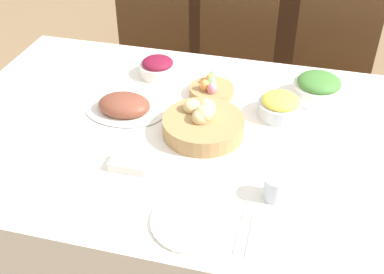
{
  "coord_description": "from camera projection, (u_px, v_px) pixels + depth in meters",
  "views": [
    {
      "loc": [
        0.34,
        -1.36,
        1.77
      ],
      "look_at": [
        0.01,
        -0.09,
        0.79
      ],
      "focal_mm": 45.0,
      "sensor_mm": 36.0,
      "label": 1
    }
  ],
  "objects": [
    {
      "name": "beet_salad_bowl",
      "position": [
        158.0,
        67.0,
        2.04
      ],
      "size": [
        0.16,
        0.16,
        0.08
      ],
      "color": "silver",
      "rests_on": "dining_table"
    },
    {
      "name": "drinking_cup",
      "position": [
        275.0,
        188.0,
        1.44
      ],
      "size": [
        0.07,
        0.07,
        0.08
      ],
      "color": "silver",
      "rests_on": "dining_table"
    },
    {
      "name": "fork",
      "position": [
        144.0,
        213.0,
        1.4
      ],
      "size": [
        0.01,
        0.17,
        0.0
      ],
      "rotation": [
        0.0,
        0.0,
        -0.02
      ],
      "color": "silver",
      "rests_on": "dining_table"
    },
    {
      "name": "spoon",
      "position": [
        251.0,
        234.0,
        1.34
      ],
      "size": [
        0.01,
        0.17,
        0.0
      ],
      "rotation": [
        0.0,
        0.0,
        0.02
      ],
      "color": "silver",
      "rests_on": "dining_table"
    },
    {
      "name": "bread_basket",
      "position": [
        203.0,
        123.0,
        1.71
      ],
      "size": [
        0.29,
        0.29,
        0.11
      ],
      "color": "#AD8451",
      "rests_on": "dining_table"
    },
    {
      "name": "ham_platter",
      "position": [
        124.0,
        106.0,
        1.82
      ],
      "size": [
        0.31,
        0.22,
        0.08
      ],
      "color": "silver",
      "rests_on": "dining_table"
    },
    {
      "name": "ground_plane",
      "position": [
        194.0,
        265.0,
        2.19
      ],
      "size": [
        12.0,
        12.0,
        0.0
      ],
      "primitive_type": "plane",
      "color": "#937551"
    },
    {
      "name": "green_salad_bowl",
      "position": [
        318.0,
        88.0,
        1.88
      ],
      "size": [
        0.2,
        0.2,
        0.1
      ],
      "color": "silver",
      "rests_on": "dining_table"
    },
    {
      "name": "egg_basket",
      "position": [
        211.0,
        89.0,
        1.92
      ],
      "size": [
        0.18,
        0.18,
        0.08
      ],
      "color": "#AD8451",
      "rests_on": "dining_table"
    },
    {
      "name": "knife",
      "position": [
        241.0,
        232.0,
        1.35
      ],
      "size": [
        0.01,
        0.17,
        0.0
      ],
      "rotation": [
        0.0,
        0.0,
        -0.02
      ],
      "color": "silver",
      "rests_on": "dining_table"
    },
    {
      "name": "chair_far_center",
      "position": [
        231.0,
        66.0,
        2.63
      ],
      "size": [
        0.44,
        0.44,
        0.97
      ],
      "rotation": [
        0.0,
        0.0,
        -0.04
      ],
      "color": "brown",
      "rests_on": "ground"
    },
    {
      "name": "butter_dish",
      "position": [
        130.0,
        164.0,
        1.56
      ],
      "size": [
        0.12,
        0.08,
        0.03
      ],
      "color": "silver",
      "rests_on": "dining_table"
    },
    {
      "name": "dining_table",
      "position": [
        194.0,
        205.0,
        1.96
      ],
      "size": [
        1.85,
        1.19,
        0.75
      ],
      "color": "white",
      "rests_on": "ground"
    },
    {
      "name": "chair_far_left",
      "position": [
        148.0,
        56.0,
        2.73
      ],
      "size": [
        0.44,
        0.44,
        0.97
      ],
      "rotation": [
        0.0,
        0.0,
        0.04
      ],
      "color": "brown",
      "rests_on": "ground"
    },
    {
      "name": "pineapple_bowl",
      "position": [
        280.0,
        106.0,
        1.79
      ],
      "size": [
        0.17,
        0.17,
        0.09
      ],
      "color": "silver",
      "rests_on": "dining_table"
    },
    {
      "name": "dinner_plate",
      "position": [
        191.0,
        222.0,
        1.37
      ],
      "size": [
        0.24,
        0.24,
        0.01
      ],
      "color": "silver",
      "rests_on": "dining_table"
    },
    {
      "name": "chair_far_right",
      "position": [
        330.0,
        78.0,
        2.53
      ],
      "size": [
        0.43,
        0.43,
        0.97
      ],
      "rotation": [
        0.0,
        0.0,
        -0.02
      ],
      "color": "brown",
      "rests_on": "ground"
    },
    {
      "name": "sideboard",
      "position": [
        234.0,
        18.0,
        3.32
      ],
      "size": [
        1.35,
        0.44,
        0.89
      ],
      "color": "#3D2616",
      "rests_on": "ground"
    }
  ]
}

